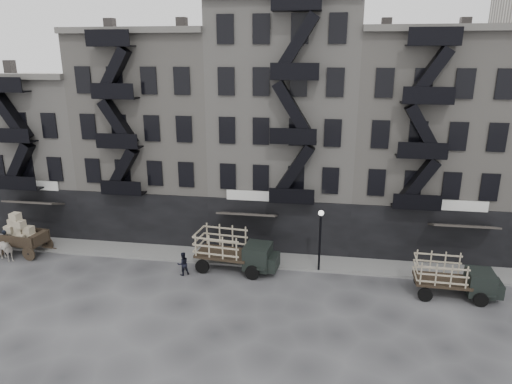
# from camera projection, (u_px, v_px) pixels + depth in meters

# --- Properties ---
(ground) EXTENTS (140.00, 140.00, 0.00)m
(ground) POSITION_uv_depth(u_px,v_px,m) (268.00, 287.00, 27.95)
(ground) COLOR #38383A
(ground) RESTS_ON ground
(sidewalk) EXTENTS (55.00, 2.50, 0.15)m
(sidewalk) POSITION_uv_depth(u_px,v_px,m) (275.00, 260.00, 31.47)
(sidewalk) COLOR slate
(sidewalk) RESTS_ON ground
(building_west) EXTENTS (10.00, 11.35, 13.20)m
(building_west) POSITION_uv_depth(u_px,v_px,m) (50.00, 149.00, 38.48)
(building_west) COLOR #99958D
(building_west) RESTS_ON ground
(building_midwest) EXTENTS (10.00, 11.35, 16.20)m
(building_midwest) POSITION_uv_depth(u_px,v_px,m) (161.00, 134.00, 36.53)
(building_midwest) COLOR gray
(building_midwest) RESTS_ON ground
(building_center) EXTENTS (10.00, 11.35, 18.20)m
(building_center) POSITION_uv_depth(u_px,v_px,m) (286.00, 125.00, 34.73)
(building_center) COLOR #99958D
(building_center) RESTS_ON ground
(building_mideast) EXTENTS (10.00, 11.35, 16.20)m
(building_mideast) POSITION_uv_depth(u_px,v_px,m) (421.00, 142.00, 33.51)
(building_mideast) COLOR gray
(building_mideast) RESTS_ON ground
(lamp_post) EXTENTS (0.36, 0.36, 4.28)m
(lamp_post) POSITION_uv_depth(u_px,v_px,m) (320.00, 232.00, 29.13)
(lamp_post) COLOR black
(lamp_post) RESTS_ON ground
(horse) EXTENTS (2.11, 1.56, 1.62)m
(horse) POSITION_uv_depth(u_px,v_px,m) (3.00, 250.00, 31.33)
(horse) COLOR beige
(horse) RESTS_ON ground
(wagon) EXTENTS (3.80, 2.35, 3.05)m
(wagon) POSITION_uv_depth(u_px,v_px,m) (19.00, 230.00, 32.25)
(wagon) COLOR black
(wagon) RESTS_ON ground
(stake_truck_west) EXTENTS (5.57, 2.71, 2.70)m
(stake_truck_west) POSITION_uv_depth(u_px,v_px,m) (234.00, 248.00, 29.81)
(stake_truck_west) COLOR black
(stake_truck_west) RESTS_ON ground
(stake_truck_east) EXTENTS (4.87, 2.15, 2.41)m
(stake_truck_east) POSITION_uv_depth(u_px,v_px,m) (455.00, 275.00, 26.56)
(stake_truck_east) COLOR black
(stake_truck_east) RESTS_ON ground
(pedestrian_west) EXTENTS (0.76, 0.60, 1.83)m
(pedestrian_west) POSITION_uv_depth(u_px,v_px,m) (6.00, 242.00, 32.32)
(pedestrian_west) COLOR black
(pedestrian_west) RESTS_ON ground
(pedestrian_mid) EXTENTS (0.96, 0.93, 1.56)m
(pedestrian_mid) POSITION_uv_depth(u_px,v_px,m) (183.00, 264.00, 29.33)
(pedestrian_mid) COLOR black
(pedestrian_mid) RESTS_ON ground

